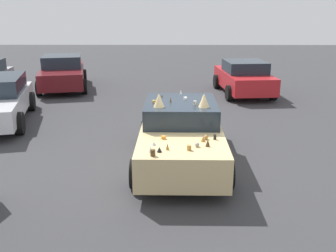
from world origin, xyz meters
TOP-DOWN VIEW (x-y plane):
  - ground_plane at (0.00, 0.00)m, footprint 60.00×60.00m
  - art_car_decorated at (0.06, -0.00)m, footprint 4.35×2.10m
  - parked_sedan_near_right at (8.66, 5.12)m, footprint 4.66×2.73m
  - parked_sedan_row_back_center at (7.55, -2.84)m, footprint 4.07×2.26m

SIDE VIEW (x-z plane):
  - ground_plane at x=0.00m, z-range 0.00..0.00m
  - parked_sedan_row_back_center at x=7.55m, z-range 0.00..1.41m
  - art_car_decorated at x=0.06m, z-range -0.15..1.57m
  - parked_sedan_near_right at x=8.66m, z-range -0.01..1.46m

